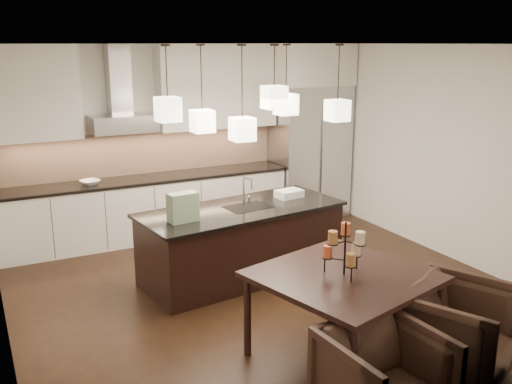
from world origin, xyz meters
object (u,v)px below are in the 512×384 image
dining_table (342,316)px  refrigerator (309,152)px  armchair_right (455,331)px  armchair_left (384,379)px  island_body (242,244)px

dining_table → refrigerator: bearing=47.2°
armchair_right → refrigerator: bearing=47.6°
armchair_left → armchair_right: (0.98, 0.25, 0.04)m
dining_table → island_body: bearing=75.3°
refrigerator → armchair_right: bearing=-107.2°
refrigerator → armchair_right: refrigerator is taller
refrigerator → armchair_right: (-1.44, -4.66, -0.66)m
refrigerator → dining_table: size_ratio=1.56×
dining_table → armchair_right: armchair_right is taller
armchair_left → island_body: bearing=81.1°
island_body → dining_table: size_ratio=1.75×
armchair_left → armchair_right: 1.01m
dining_table → armchair_right: size_ratio=1.50×
refrigerator → armchair_left: refrigerator is taller
refrigerator → armchair_left: size_ratio=2.56×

